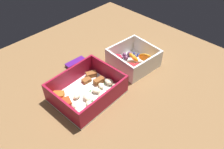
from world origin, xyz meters
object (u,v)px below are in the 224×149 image
object	(u,v)px
pasta_container	(88,91)
fruit_bowl	(133,60)
candy_bar	(75,63)
paper_cup_liner	(140,44)

from	to	relation	value
pasta_container	fruit_bowl	xyz separation A→B (cm)	(19.87, -0.24, 0.24)
pasta_container	candy_bar	xyz separation A→B (cm)	(6.80, 14.24, -1.34)
pasta_container	paper_cup_liner	world-z (taller)	pasta_container
candy_bar	fruit_bowl	bearing A→B (deg)	-47.93
fruit_bowl	candy_bar	size ratio (longest dim) A/B	2.09
candy_bar	paper_cup_liner	bearing A→B (deg)	-21.86
pasta_container	candy_bar	bearing A→B (deg)	62.44
pasta_container	paper_cup_liner	xyz separation A→B (cm)	(30.20, 4.85, -0.84)
fruit_bowl	paper_cup_liner	bearing A→B (deg)	26.23
pasta_container	fruit_bowl	size ratio (longest dim) A/B	1.30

